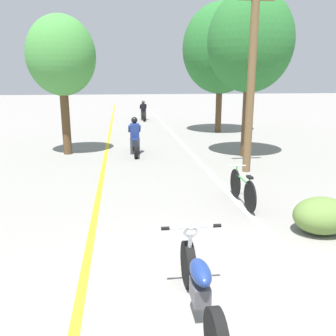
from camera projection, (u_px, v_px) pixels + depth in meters
The scene contains 11 objects.
lane_stripe_center at pixel (108, 144), 15.72m from camera, with size 0.14×48.00×0.01m, color yellow.
lane_stripe_edge at pixel (181, 143), 16.14m from camera, with size 0.14×48.00×0.01m, color white.
utility_pole at pixel (251, 76), 10.53m from camera, with size 1.10×0.24×5.65m.
roadside_tree_right_near at pixel (251, 42), 12.42m from camera, with size 3.04×2.74×5.85m.
roadside_tree_right_far at pixel (221, 49), 18.24m from camera, with size 3.94×3.55×6.57m.
roadside_tree_left at pixel (61, 57), 12.92m from camera, with size 2.50×2.25×5.09m.
roadside_bush at pixel (322, 216), 6.72m from camera, with size 1.10×0.88×0.70m.
motorcycle_foreground at pixel (199, 285), 4.33m from camera, with size 0.81×2.18×0.99m.
motorcycle_rider_lead at pixel (135, 140), 13.65m from camera, with size 0.50×2.13×1.43m.
motorcycle_rider_far at pixel (143, 113), 24.47m from camera, with size 0.50×2.02×1.35m.
bicycle_parked at pixel (242, 189), 8.25m from camera, with size 0.44×1.73×0.83m.
Camera 1 is at (-1.08, -3.29, 2.89)m, focal length 38.00 mm.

